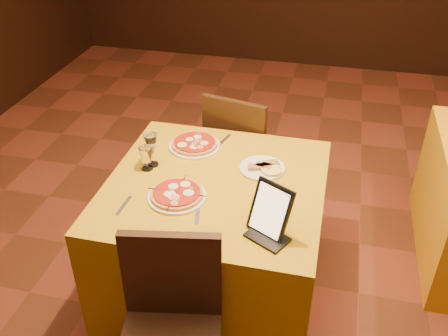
% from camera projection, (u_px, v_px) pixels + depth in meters
% --- Properties ---
extents(floor, '(6.00, 7.00, 0.01)m').
position_uv_depth(floor, '(295.00, 283.00, 2.98)').
color(floor, '#5E2D19').
rests_on(floor, ground).
extents(main_table, '(1.10, 1.10, 0.75)m').
position_uv_depth(main_table, '(216.00, 238.00, 2.75)').
color(main_table, '#BA8D0B').
rests_on(main_table, floor).
extents(chair_main_far, '(0.52, 0.52, 0.91)m').
position_uv_depth(chair_main_far, '(245.00, 151.00, 3.37)').
color(chair_main_far, black).
rests_on(chair_main_far, floor).
extents(pizza_near, '(0.29, 0.29, 0.03)m').
position_uv_depth(pizza_near, '(177.00, 195.00, 2.43)').
color(pizza_near, white).
rests_on(pizza_near, main_table).
extents(pizza_far, '(0.29, 0.29, 0.03)m').
position_uv_depth(pizza_far, '(195.00, 145.00, 2.83)').
color(pizza_far, white).
rests_on(pizza_far, main_table).
extents(cutlet_dish, '(0.24, 0.24, 0.03)m').
position_uv_depth(cutlet_dish, '(262.00, 167.00, 2.64)').
color(cutlet_dish, white).
rests_on(cutlet_dish, main_table).
extents(wine_glass, '(0.11, 0.11, 0.19)m').
position_uv_depth(wine_glass, '(152.00, 150.00, 2.63)').
color(wine_glass, '#CDC274').
rests_on(wine_glass, main_table).
extents(water_glass, '(0.10, 0.10, 0.13)m').
position_uv_depth(water_glass, '(146.00, 158.00, 2.61)').
color(water_glass, white).
rests_on(water_glass, main_table).
extents(tablet, '(0.21, 0.18, 0.23)m').
position_uv_depth(tablet, '(270.00, 210.00, 2.16)').
color(tablet, black).
rests_on(tablet, main_table).
extents(knife, '(0.07, 0.23, 0.01)m').
position_uv_depth(knife, '(198.00, 208.00, 2.36)').
color(knife, silver).
rests_on(knife, main_table).
extents(fork_near, '(0.02, 0.15, 0.01)m').
position_uv_depth(fork_near, '(124.00, 205.00, 2.38)').
color(fork_near, silver).
rests_on(fork_near, main_table).
extents(fork_far, '(0.06, 0.17, 0.01)m').
position_uv_depth(fork_far, '(223.00, 141.00, 2.88)').
color(fork_far, silver).
rests_on(fork_far, main_table).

